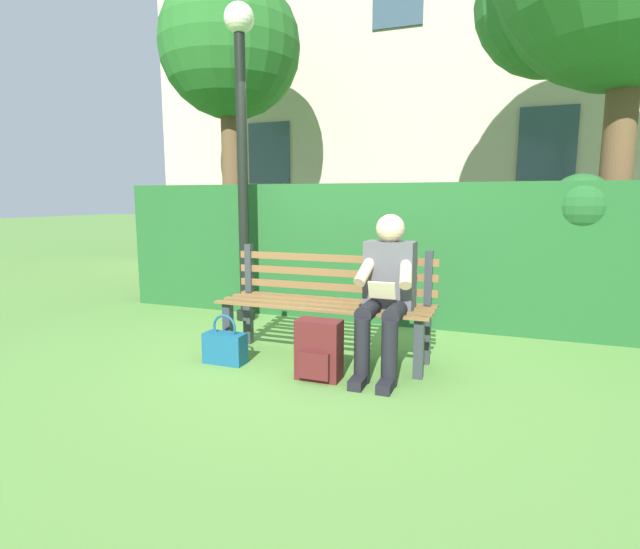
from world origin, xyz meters
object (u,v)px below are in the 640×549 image
object	(u,v)px
tree_far	(227,55)
lamp_post	(242,125)
backpack	(319,350)
handbag	(225,347)
park_bench	(327,302)
person_seated	(386,289)

from	to	relation	value
tree_far	lamp_post	xyz separation A→B (m)	(-1.69, 2.61, -1.52)
backpack	handbag	xyz separation A→B (m)	(0.84, -0.07, -0.08)
park_bench	lamp_post	xyz separation A→B (m)	(1.27, -0.90, 1.61)
backpack	handbag	world-z (taller)	backpack
tree_far	backpack	bearing A→B (deg)	127.50
handbag	lamp_post	xyz separation A→B (m)	(0.56, -1.35, 1.94)
person_seated	handbag	bearing A→B (deg)	12.40
person_seated	backpack	xyz separation A→B (m)	(0.42, 0.34, -0.43)
backpack	tree_far	xyz separation A→B (m)	(3.09, -4.02, 3.38)
person_seated	tree_far	world-z (taller)	tree_far
person_seated	lamp_post	distance (m)	2.54
park_bench	lamp_post	world-z (taller)	lamp_post
park_bench	handbag	world-z (taller)	park_bench
backpack	lamp_post	xyz separation A→B (m)	(1.39, -1.42, 1.86)
backpack	lamp_post	world-z (taller)	lamp_post
backpack	tree_far	world-z (taller)	tree_far
backpack	handbag	distance (m)	0.84
tree_far	lamp_post	size ratio (longest dim) A/B	1.47
backpack	tree_far	bearing A→B (deg)	-52.50
backpack	person_seated	bearing A→B (deg)	-140.49
lamp_post	person_seated	bearing A→B (deg)	149.26
park_bench	person_seated	distance (m)	0.59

